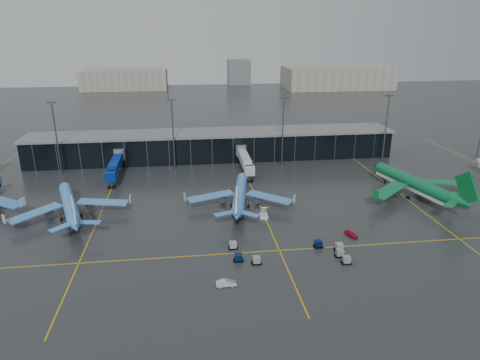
{
  "coord_description": "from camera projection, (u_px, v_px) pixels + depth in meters",
  "views": [
    {
      "loc": [
        -10.3,
        -101.16,
        48.66
      ],
      "look_at": [
        5.0,
        18.0,
        6.0
      ],
      "focal_mm": 32.0,
      "sensor_mm": 36.0,
      "label": 1
    }
  ],
  "objects": [
    {
      "name": "airliner_arkefly",
      "position": [
        68.0,
        197.0,
        115.44
      ],
      "size": [
        42.65,
        45.52,
        11.41
      ],
      "primitive_type": null,
      "rotation": [
        0.0,
        0.0,
        0.32
      ],
      "color": "#4592E4",
      "rests_on": "ground"
    },
    {
      "name": "distant_hangars",
      "position": [
        254.0,
        78.0,
        367.56
      ],
      "size": [
        260.0,
        71.0,
        22.0
      ],
      "color": "#B2AD99",
      "rests_on": "ground"
    },
    {
      "name": "service_van_red",
      "position": [
        351.0,
        234.0,
        105.84
      ],
      "size": [
        2.79,
        4.05,
        1.28
      ],
      "primitive_type": "imported",
      "rotation": [
        0.0,
        0.0,
        0.38
      ],
      "color": "#B60E2B",
      "rests_on": "ground"
    },
    {
      "name": "airliner_aer_lingus",
      "position": [
        414.0,
        175.0,
        129.87
      ],
      "size": [
        45.81,
        49.65,
        12.99
      ],
      "primitive_type": null,
      "rotation": [
        0.0,
        0.0,
        0.23
      ],
      "color": "#0C6B3B",
      "rests_on": "ground"
    },
    {
      "name": "flood_masts",
      "position": [
        229.0,
        130.0,
        154.79
      ],
      "size": [
        203.0,
        0.5,
        25.5
      ],
      "color": "#595B60",
      "rests_on": "ground"
    },
    {
      "name": "ground",
      "position": [
        230.0,
        225.0,
        112.07
      ],
      "size": [
        600.0,
        600.0,
        0.0
      ],
      "primitive_type": "plane",
      "color": "#282B2D",
      "rests_on": "ground"
    },
    {
      "name": "taxi_lines",
      "position": [
        260.0,
        207.0,
        123.19
      ],
      "size": [
        220.0,
        120.0,
        0.02
      ],
      "color": "gold",
      "rests_on": "ground"
    },
    {
      "name": "airliner_klm_near",
      "position": [
        240.0,
        187.0,
        122.97
      ],
      "size": [
        38.01,
        41.62,
        11.24
      ],
      "primitive_type": null,
      "rotation": [
        0.0,
        0.0,
        -0.18
      ],
      "color": "#438BDE",
      "rests_on": "ground"
    },
    {
      "name": "jet_bridges",
      "position": [
        115.0,
        165.0,
        146.53
      ],
      "size": [
        94.0,
        27.5,
        7.2
      ],
      "color": "#595B60",
      "rests_on": "ground"
    },
    {
      "name": "mobile_airstair",
      "position": [
        264.0,
        214.0,
        116.66
      ],
      "size": [
        2.47,
        3.38,
        3.45
      ],
      "rotation": [
        0.0,
        0.0,
        -0.09
      ],
      "color": "white",
      "rests_on": "ground"
    },
    {
      "name": "baggage_carts",
      "position": [
        296.0,
        253.0,
        96.78
      ],
      "size": [
        26.59,
        11.33,
        1.7
      ],
      "color": "black",
      "rests_on": "ground"
    },
    {
      "name": "terminal_pier",
      "position": [
        213.0,
        145.0,
        168.21
      ],
      "size": [
        142.0,
        17.0,
        10.7
      ],
      "color": "black",
      "rests_on": "ground"
    },
    {
      "name": "service_van_white",
      "position": [
        226.0,
        283.0,
        85.37
      ],
      "size": [
        4.13,
        1.57,
        1.34
      ],
      "primitive_type": "imported",
      "rotation": [
        0.0,
        0.0,
        1.61
      ],
      "color": "silver",
      "rests_on": "ground"
    }
  ]
}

